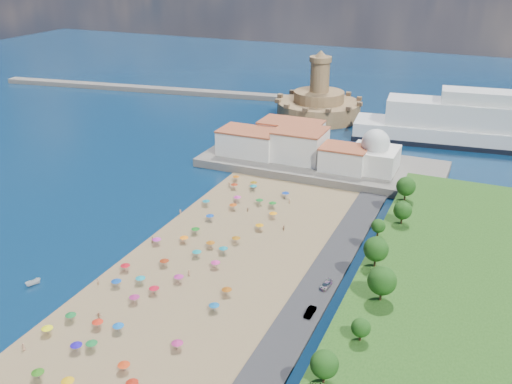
% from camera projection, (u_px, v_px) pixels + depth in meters
% --- Properties ---
extents(ground, '(700.00, 700.00, 0.00)m').
position_uv_depth(ground, '(207.00, 249.00, 156.69)').
color(ground, '#071938').
rests_on(ground, ground).
extents(terrace, '(90.00, 36.00, 3.00)m').
position_uv_depth(terrace, '(321.00, 164.00, 213.95)').
color(terrace, '#59544C').
rests_on(terrace, ground).
extents(jetty, '(18.00, 70.00, 2.40)m').
position_uv_depth(jetty, '(297.00, 132.00, 251.59)').
color(jetty, '#59544C').
rests_on(jetty, ground).
extents(breakwater, '(199.03, 34.77, 2.60)m').
position_uv_depth(breakwater, '(162.00, 90.00, 325.25)').
color(breakwater, '#59544C').
rests_on(breakwater, ground).
extents(waterfront_buildings, '(57.00, 29.00, 11.00)m').
position_uv_depth(waterfront_buildings, '(290.00, 143.00, 216.73)').
color(waterfront_buildings, silver).
rests_on(waterfront_buildings, terrace).
extents(domed_building, '(16.00, 16.00, 15.00)m').
position_uv_depth(domed_building, '(375.00, 154.00, 202.01)').
color(domed_building, silver).
rests_on(domed_building, terrace).
extents(fortress, '(40.00, 40.00, 32.40)m').
position_uv_depth(fortress, '(319.00, 104.00, 274.70)').
color(fortress, '#9C734E').
rests_on(fortress, ground).
extents(beach_parasols, '(31.66, 115.28, 2.20)m').
position_uv_depth(beach_parasols, '(179.00, 262.00, 146.00)').
color(beach_parasols, gray).
rests_on(beach_parasols, beach).
extents(beachgoers, '(34.05, 96.23, 1.88)m').
position_uv_depth(beachgoers, '(191.00, 248.00, 155.01)').
color(beachgoers, tan).
rests_on(beachgoers, beach).
extents(parked_cars, '(2.51, 43.54, 1.44)m').
position_uv_depth(parked_cars, '(308.00, 315.00, 126.31)').
color(parked_cars, gray).
rests_on(parked_cars, promenade).
extents(hillside_trees, '(12.11, 107.80, 8.09)m').
position_uv_depth(hillside_trees, '(378.00, 258.00, 131.97)').
color(hillside_trees, '#382314').
rests_on(hillside_trees, hillside).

